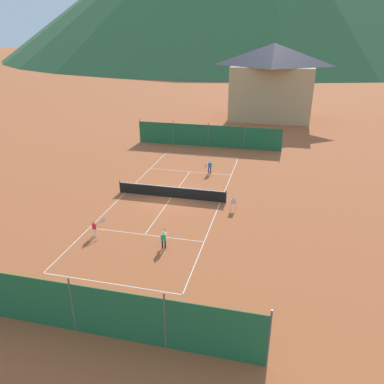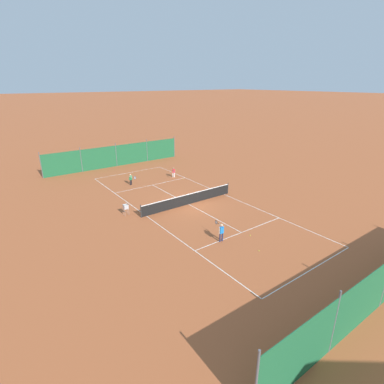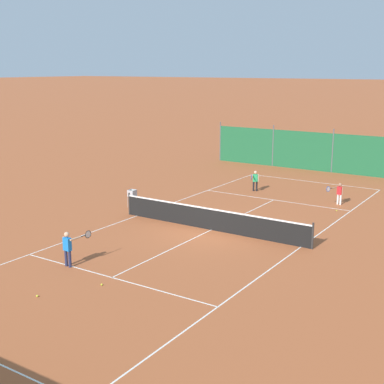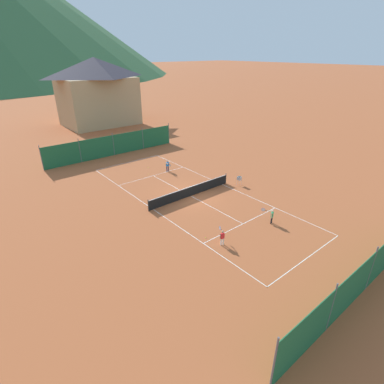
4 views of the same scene
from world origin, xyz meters
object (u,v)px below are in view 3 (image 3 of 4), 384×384
player_far_service (255,179)px  tennis_ball_by_net_left (37,296)px  player_far_baseline (339,192)px  tennis_ball_by_net_right (102,285)px  player_near_baseline (69,246)px  tennis_ball_near_corner (337,210)px  ball_hopper (132,194)px  tennis_net (211,219)px

player_far_service → tennis_ball_by_net_left: (-0.88, 16.50, -0.65)m
player_far_baseline → tennis_ball_by_net_right: size_ratio=16.95×
player_near_baseline → player_far_service: (-0.19, -14.10, -0.06)m
tennis_ball_near_corner → tennis_ball_by_net_left: bearing=73.4°
player_near_baseline → player_far_baseline: (-5.12, -13.71, -0.09)m
ball_hopper → tennis_net: bearing=167.9°
tennis_net → tennis_ball_by_net_left: 8.88m
tennis_net → tennis_ball_by_net_left: size_ratio=139.09×
tennis_ball_near_corner → tennis_ball_by_net_right: bearing=75.6°
tennis_ball_near_corner → player_far_baseline: bearing=-74.6°
tennis_net → player_near_baseline: 6.72m
ball_hopper → player_near_baseline: bearing=113.8°
tennis_ball_near_corner → ball_hopper: (8.82, 4.87, 0.62)m
player_far_service → player_far_baseline: (-4.93, 0.39, -0.02)m
tennis_net → player_far_service: 7.88m
tennis_ball_by_net_right → tennis_ball_by_net_left: bearing=58.8°
tennis_ball_by_net_right → tennis_net: bearing=-88.6°
tennis_net → tennis_ball_by_net_right: bearing=91.4°
tennis_ball_by_net_left → tennis_ball_near_corner: (-4.40, -14.82, 0.00)m
tennis_net → player_far_service: (1.76, -7.68, 0.18)m
tennis_net → ball_hopper: 5.42m
player_near_baseline → ball_hopper: 8.26m
player_near_baseline → tennis_ball_by_net_left: bearing=114.2°
ball_hopper → tennis_ball_by_net_right: bearing=123.6°
player_far_baseline → tennis_ball_near_corner: bearing=105.4°
tennis_net → player_far_service: bearing=-77.1°
tennis_net → tennis_ball_by_net_left: bearing=84.3°
player_near_baseline → tennis_ball_by_net_left: player_near_baseline is taller
player_near_baseline → player_far_service: player_near_baseline is taller
player_far_baseline → tennis_ball_by_net_left: player_far_baseline is taller
player_far_baseline → tennis_ball_by_net_right: 14.70m
player_far_service → tennis_ball_by_net_right: player_far_service is taller
tennis_ball_near_corner → ball_hopper: size_ratio=0.07×
player_near_baseline → tennis_ball_by_net_right: bearing=162.7°
tennis_ball_near_corner → ball_hopper: bearing=28.9°
player_near_baseline → player_far_baseline: size_ratio=1.14×
tennis_ball_by_net_right → ball_hopper: bearing=-56.4°
player_near_baseline → tennis_ball_near_corner: size_ratio=19.31×
player_far_service → player_near_baseline: bearing=89.2°
tennis_net → tennis_ball_near_corner: (-3.52, -6.00, -0.47)m
player_far_service → tennis_ball_near_corner: (-5.28, 1.68, -0.65)m
tennis_ball_by_net_right → ball_hopper: size_ratio=0.07×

